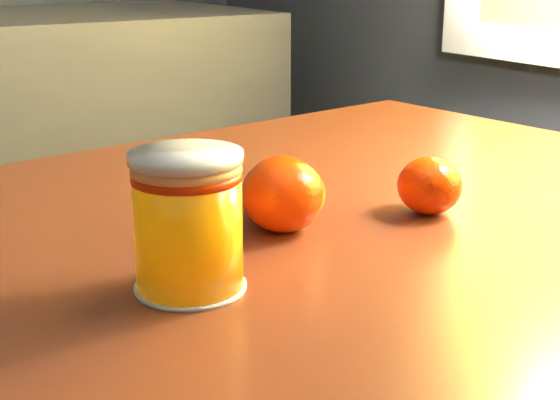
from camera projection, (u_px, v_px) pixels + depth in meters
table at (290, 323)px, 0.74m from camera, size 1.13×0.85×0.79m
juice_glass at (188, 223)px, 0.56m from camera, size 0.08×0.08×0.10m
orange_front at (281, 185)px, 0.73m from camera, size 0.07×0.07×0.06m
orange_back at (430, 186)px, 0.73m from camera, size 0.07×0.07×0.05m
orange_extra at (283, 195)px, 0.68m from camera, size 0.10×0.10×0.07m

